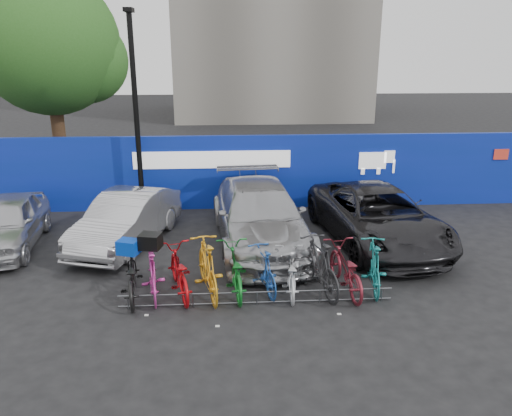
{
  "coord_description": "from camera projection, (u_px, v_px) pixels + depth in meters",
  "views": [
    {
      "loc": [
        -0.6,
        -9.73,
        4.99
      ],
      "look_at": [
        0.15,
        2.0,
        1.25
      ],
      "focal_mm": 35.0,
      "sensor_mm": 36.0,
      "label": 1
    }
  ],
  "objects": [
    {
      "name": "bike_9",
      "position": [
        374.0,
        265.0,
        10.76
      ],
      "size": [
        0.78,
        1.87,
        1.09
      ],
      "primitive_type": "imported",
      "rotation": [
        0.0,
        0.0,
        2.99
      ],
      "color": "#17807E",
      "rests_on": "ground"
    },
    {
      "name": "bike_rack",
      "position": [
        257.0,
        297.0,
        10.18
      ],
      "size": [
        5.6,
        0.03,
        0.3
      ],
      "color": "#595B60",
      "rests_on": "ground"
    },
    {
      "name": "car_2",
      "position": [
        260.0,
        215.0,
        13.19
      ],
      "size": [
        2.67,
        5.71,
        1.61
      ],
      "primitive_type": "imported",
      "rotation": [
        0.0,
        0.0,
        0.08
      ],
      "color": "#A4A5AA",
      "rests_on": "ground"
    },
    {
      "name": "bike_1",
      "position": [
        153.0,
        272.0,
        10.46
      ],
      "size": [
        0.82,
        1.86,
        1.08
      ],
      "primitive_type": "imported",
      "rotation": [
        0.0,
        0.0,
        3.32
      ],
      "color": "#CC3398",
      "rests_on": "ground"
    },
    {
      "name": "bike_2",
      "position": [
        179.0,
        272.0,
        10.54
      ],
      "size": [
        1.13,
        2.03,
        1.01
      ],
      "primitive_type": "imported",
      "rotation": [
        0.0,
        0.0,
        3.39
      ],
      "color": "#AE0A0F",
      "rests_on": "ground"
    },
    {
      "name": "cargo_crate",
      "position": [
        128.0,
        247.0,
        10.19
      ],
      "size": [
        0.5,
        0.43,
        0.3
      ],
      "primitive_type": "cube",
      "rotation": [
        0.0,
        0.0,
        -0.32
      ],
      "color": "#0732AB",
      "rests_on": "bike_0"
    },
    {
      "name": "bike_8",
      "position": [
        345.0,
        269.0,
        10.68
      ],
      "size": [
        0.9,
        2.02,
        1.02
      ],
      "primitive_type": "imported",
      "rotation": [
        0.0,
        0.0,
        3.26
      ],
      "color": "maroon",
      "rests_on": "ground"
    },
    {
      "name": "car_0",
      "position": [
        6.0,
        223.0,
        12.99
      ],
      "size": [
        2.05,
        4.17,
        1.37
      ],
      "primitive_type": "imported",
      "rotation": [
        0.0,
        0.0,
        0.11
      ],
      "color": "#B0B1B5",
      "rests_on": "ground"
    },
    {
      "name": "cargo_topcase",
      "position": [
        150.0,
        241.0,
        10.24
      ],
      "size": [
        0.49,
        0.46,
        0.31
      ],
      "primitive_type": "cube",
      "rotation": [
        0.0,
        0.0,
        -0.22
      ],
      "color": "black",
      "rests_on": "bike_1"
    },
    {
      "name": "ground",
      "position": [
        255.0,
        291.0,
        10.8
      ],
      "size": [
        100.0,
        100.0,
        0.0
      ],
      "primitive_type": "plane",
      "color": "black",
      "rests_on": "ground"
    },
    {
      "name": "bike_4",
      "position": [
        235.0,
        270.0,
        10.63
      ],
      "size": [
        0.86,
        2.0,
        1.02
      ],
      "primitive_type": "imported",
      "rotation": [
        0.0,
        0.0,
        3.24
      ],
      "color": "#0F651E",
      "rests_on": "ground"
    },
    {
      "name": "car_3",
      "position": [
        377.0,
        216.0,
        13.31
      ],
      "size": [
        3.14,
        5.67,
        1.5
      ],
      "primitive_type": "imported",
      "rotation": [
        0.0,
        0.0,
        0.12
      ],
      "color": "black",
      "rests_on": "ground"
    },
    {
      "name": "hoarding",
      "position": [
        244.0,
        172.0,
        16.14
      ],
      "size": [
        22.0,
        0.18,
        2.4
      ],
      "color": "navy",
      "rests_on": "ground"
    },
    {
      "name": "bike_0",
      "position": [
        131.0,
        276.0,
        10.39
      ],
      "size": [
        0.96,
        1.97,
        0.99
      ],
      "primitive_type": "imported",
      "rotation": [
        0.0,
        0.0,
        3.3
      ],
      "color": "black",
      "rests_on": "ground"
    },
    {
      "name": "lamppost",
      "position": [
        136.0,
        110.0,
        14.75
      ],
      "size": [
        0.25,
        0.5,
        6.11
      ],
      "color": "black",
      "rests_on": "ground"
    },
    {
      "name": "bike_6",
      "position": [
        290.0,
        273.0,
        10.63
      ],
      "size": [
        0.71,
        1.77,
        0.91
      ],
      "primitive_type": "imported",
      "rotation": [
        0.0,
        0.0,
        3.08
      ],
      "color": "#B6B8BD",
      "rests_on": "ground"
    },
    {
      "name": "car_1",
      "position": [
        126.0,
        219.0,
        13.24
      ],
      "size": [
        2.61,
        4.44,
        1.38
      ],
      "primitive_type": "imported",
      "rotation": [
        0.0,
        0.0,
        -0.29
      ],
      "color": "#AAABAF",
      "rests_on": "ground"
    },
    {
      "name": "tree",
      "position": [
        55.0,
        47.0,
        18.42
      ],
      "size": [
        5.4,
        5.2,
        7.8
      ],
      "color": "#382314",
      "rests_on": "ground"
    },
    {
      "name": "bike_5",
      "position": [
        263.0,
        269.0,
        10.71
      ],
      "size": [
        0.86,
        1.72,
        1.0
      ],
      "primitive_type": "imported",
      "rotation": [
        0.0,
        0.0,
        3.39
      ],
      "color": "#1D4BA1",
      "rests_on": "ground"
    },
    {
      "name": "bike_3",
      "position": [
        208.0,
        267.0,
        10.51
      ],
      "size": [
        0.98,
        2.11,
        1.22
      ],
      "primitive_type": "imported",
      "rotation": [
        0.0,
        0.0,
        3.35
      ],
      "color": "orange",
      "rests_on": "ground"
    },
    {
      "name": "bike_7",
      "position": [
        319.0,
        265.0,
        10.64
      ],
      "size": [
        1.0,
        2.07,
        1.2
      ],
      "primitive_type": "imported",
      "rotation": [
        0.0,
        0.0,
        3.37
      ],
      "color": "#252528",
      "rests_on": "ground"
    }
  ]
}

